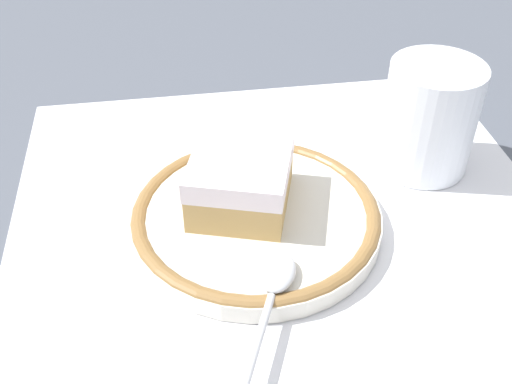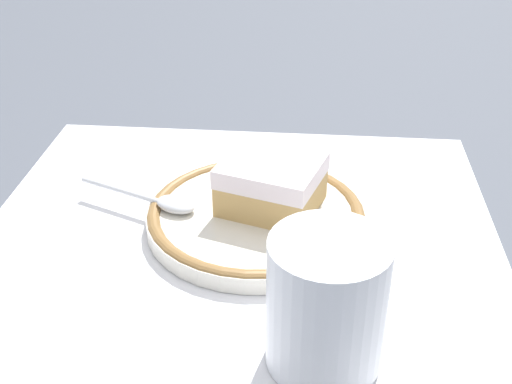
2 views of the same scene
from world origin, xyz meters
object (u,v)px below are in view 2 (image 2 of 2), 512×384
(spoon, at_px, (165,201))
(cup, at_px, (326,311))
(plate, at_px, (256,216))
(cake_slice, at_px, (271,184))

(spoon, distance_m, cup, 0.22)
(plate, distance_m, cake_slice, 0.03)
(spoon, bearing_deg, cake_slice, 5.37)
(plate, bearing_deg, cup, -69.19)
(plate, height_order, cake_slice, cake_slice)
(cake_slice, height_order, cup, cup)
(cake_slice, distance_m, spoon, 0.10)
(cake_slice, relative_size, cup, 1.05)
(plate, xyz_separation_m, cup, (0.06, -0.16, 0.03))
(plate, xyz_separation_m, spoon, (-0.08, 0.00, 0.01))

